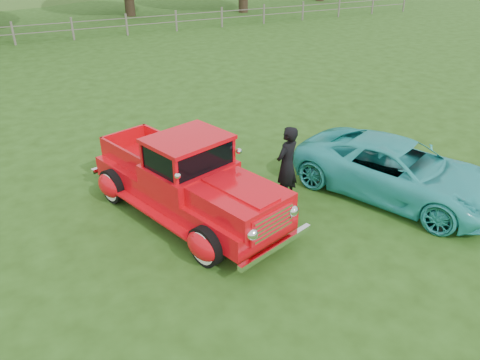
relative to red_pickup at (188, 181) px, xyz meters
name	(u,v)px	position (x,y,z in m)	size (l,w,h in m)	color
ground	(269,260)	(0.73, -2.11, -0.80)	(140.00, 140.00, 0.00)	#254612
fence_line	(72,29)	(0.73, 19.89, -0.19)	(48.00, 0.12, 1.20)	#6D665C
red_pickup	(188,181)	(0.00, 0.00, 0.00)	(3.31, 5.28, 1.78)	black
teal_sedan	(398,170)	(4.44, -1.29, -0.17)	(2.09, 4.53, 1.26)	#2DB7B7
man	(287,165)	(2.11, -0.39, 0.08)	(0.64, 0.42, 1.74)	black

